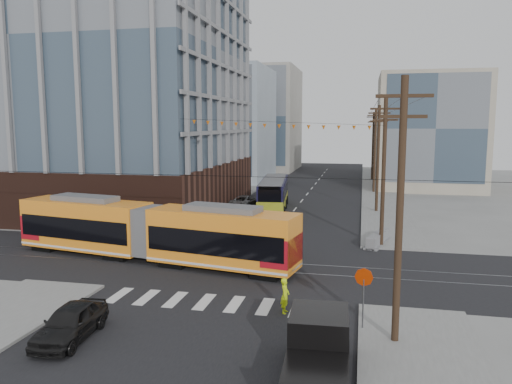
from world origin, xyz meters
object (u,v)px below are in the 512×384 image
at_px(streetcar, 150,232).
at_px(city_bus, 274,194).
at_px(black_sedan, 70,322).
at_px(pickup_truck, 317,359).

distance_m(streetcar, city_bus, 22.19).
height_order(city_bus, black_sedan, city_bus).
bearing_deg(city_bus, black_sedan, -100.82).
distance_m(city_bus, pickup_truck, 36.61).
bearing_deg(pickup_truck, streetcar, 128.97).
bearing_deg(streetcar, pickup_truck, -37.65).
height_order(streetcar, pickup_truck, streetcar).
bearing_deg(streetcar, city_bus, 89.10).
bearing_deg(city_bus, pickup_truck, -83.83).
xyz_separation_m(streetcar, black_sedan, (1.81, -12.33, -1.22)).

